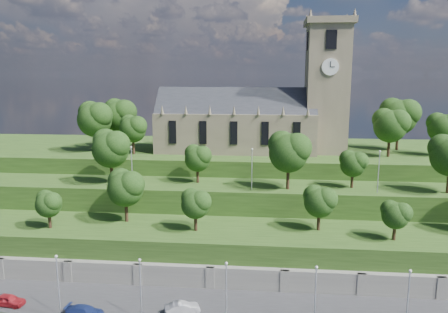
# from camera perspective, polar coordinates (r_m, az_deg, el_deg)

# --- Properties ---
(retaining_wall) EXTENTS (160.00, 2.10, 5.00)m
(retaining_wall) POSITION_cam_1_polar(r_m,az_deg,el_deg) (62.01, 3.05, -16.25)
(retaining_wall) COLOR slate
(retaining_wall) RESTS_ON ground
(embankment_lower) EXTENTS (160.00, 12.00, 8.00)m
(embankment_lower) POSITION_cam_1_polar(r_m,az_deg,el_deg) (66.83, 3.30, -12.78)
(embankment_lower) COLOR #264517
(embankment_lower) RESTS_ON ground
(embankment_upper) EXTENTS (160.00, 10.00, 12.00)m
(embankment_upper) POSITION_cam_1_polar(r_m,az_deg,el_deg) (76.38, 3.65, -8.13)
(embankment_upper) COLOR #264517
(embankment_upper) RESTS_ON ground
(hilltop) EXTENTS (160.00, 32.00, 15.00)m
(hilltop) POSITION_cam_1_polar(r_m,az_deg,el_deg) (96.13, 4.09, -3.26)
(hilltop) COLOR #264517
(hilltop) RESTS_ON ground
(church) EXTENTS (38.60, 12.35, 27.60)m
(church) POSITION_cam_1_polar(r_m,az_deg,el_deg) (89.66, 4.66, 5.47)
(church) COLOR #6E614D
(church) RESTS_ON hilltop
(trees_lower) EXTENTS (68.26, 8.70, 8.33)m
(trees_lower) POSITION_cam_1_polar(r_m,az_deg,el_deg) (64.50, 5.29, -5.28)
(trees_lower) COLOR black
(trees_lower) RESTS_ON embankment_lower
(trees_upper) EXTENTS (62.32, 8.45, 9.58)m
(trees_upper) POSITION_cam_1_polar(r_m,az_deg,el_deg) (72.13, 6.77, 0.62)
(trees_upper) COLOR black
(trees_upper) RESTS_ON embankment_upper
(trees_hilltop) EXTENTS (75.51, 16.25, 10.86)m
(trees_hilltop) POSITION_cam_1_polar(r_m,az_deg,el_deg) (89.01, 3.98, 4.94)
(trees_hilltop) COLOR black
(trees_hilltop) RESTS_ON hilltop
(lamp_posts_promenade) EXTENTS (60.36, 0.36, 7.81)m
(lamp_posts_promenade) POSITION_cam_1_polar(r_m,az_deg,el_deg) (51.89, 0.30, -16.93)
(lamp_posts_promenade) COLOR #B2B2B7
(lamp_posts_promenade) RESTS_ON promenade
(lamp_posts_upper) EXTENTS (40.36, 0.36, 6.91)m
(lamp_posts_upper) POSITION_cam_1_polar(r_m,az_deg,el_deg) (70.84, 3.66, -1.19)
(lamp_posts_upper) COLOR #B2B2B7
(lamp_posts_upper) RESTS_ON embankment_upper
(car_left) EXTENTS (4.29, 2.01, 1.42)m
(car_left) POSITION_cam_1_polar(r_m,az_deg,el_deg) (63.65, -26.31, -16.46)
(car_left) COLOR maroon
(car_left) RESTS_ON promenade
(car_middle) EXTENTS (4.49, 2.79, 1.40)m
(car_middle) POSITION_cam_1_polar(r_m,az_deg,el_deg) (56.23, -5.47, -19.08)
(car_middle) COLOR #A1A0A5
(car_middle) RESTS_ON promenade
(car_right) EXTENTS (4.85, 2.35, 1.36)m
(car_right) POSITION_cam_1_polar(r_m,az_deg,el_deg) (57.74, -17.72, -18.74)
(car_right) COLOR navy
(car_right) RESTS_ON promenade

